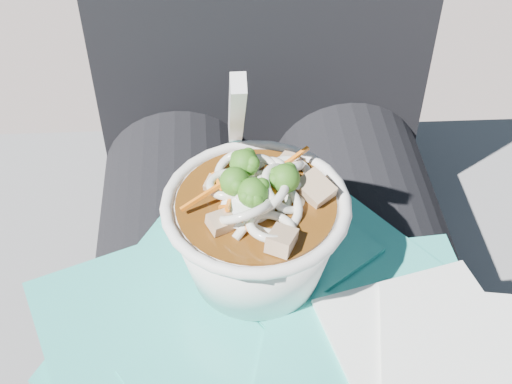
{
  "coord_description": "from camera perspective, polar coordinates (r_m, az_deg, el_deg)",
  "views": [
    {
      "loc": [
        -0.05,
        -0.36,
        1.07
      ],
      "look_at": [
        -0.03,
        -0.0,
        0.72
      ],
      "focal_mm": 50.0,
      "sensor_mm": 36.0,
      "label": 1
    }
  ],
  "objects": [
    {
      "name": "stone_ledge",
      "position": [
        0.99,
        0.82,
        -14.5
      ],
      "size": [
        1.01,
        0.53,
        0.46
      ],
      "primitive_type": "cube",
      "rotation": [
        0.0,
        0.0,
        -0.03
      ],
      "color": "slate",
      "rests_on": "ground"
    },
    {
      "name": "udon_bowl",
      "position": [
        0.53,
        0.03,
        -2.69
      ],
      "size": [
        0.14,
        0.15,
        0.19
      ],
      "color": "white",
      "rests_on": "plastic_bag"
    },
    {
      "name": "person_body",
      "position": [
        0.69,
        1.52,
        -4.1
      ],
      "size": [
        0.34,
        0.94,
        1.01
      ],
      "color": "black",
      "rests_on": "ground"
    },
    {
      "name": "lap",
      "position": [
        0.65,
        2.27,
        -11.53
      ],
      "size": [
        0.35,
        0.48,
        0.16
      ],
      "color": "black",
      "rests_on": "stone_ledge"
    },
    {
      "name": "plastic_bag",
      "position": [
        0.55,
        1.05,
        -9.98
      ],
      "size": [
        0.37,
        0.34,
        0.02
      ],
      "color": "#2BB5A7",
      "rests_on": "lap"
    },
    {
      "name": "napkins",
      "position": [
        0.53,
        14.58,
        -12.21
      ],
      "size": [
        0.17,
        0.15,
        0.01
      ],
      "color": "white",
      "rests_on": "plastic_bag"
    }
  ]
}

